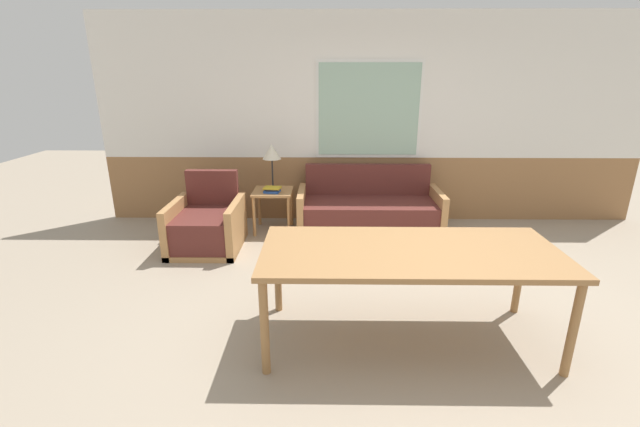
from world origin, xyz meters
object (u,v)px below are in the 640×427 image
object	(u,v)px
couch	(369,213)
armchair	(207,227)
dining_table	(410,257)
side_table	(273,198)
table_lamp	(272,154)

from	to	relation	value
couch	armchair	xyz separation A→B (m)	(-1.94, -0.56, 0.00)
couch	dining_table	bearing A→B (deg)	-88.52
armchair	side_table	world-z (taller)	armchair
dining_table	side_table	bearing A→B (deg)	118.48
dining_table	couch	bearing A→B (deg)	91.48
armchair	table_lamp	bearing A→B (deg)	39.47
side_table	armchair	bearing A→B (deg)	-140.74
armchair	table_lamp	distance (m)	1.21
couch	armchair	world-z (taller)	armchair
armchair	side_table	xyz separation A→B (m)	(0.71, 0.58, 0.18)
couch	side_table	world-z (taller)	couch
table_lamp	dining_table	distance (m)	2.80
table_lamp	dining_table	world-z (taller)	table_lamp
table_lamp	dining_table	size ratio (longest dim) A/B	0.27
armchair	dining_table	xyz separation A→B (m)	(2.00, -1.80, 0.43)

